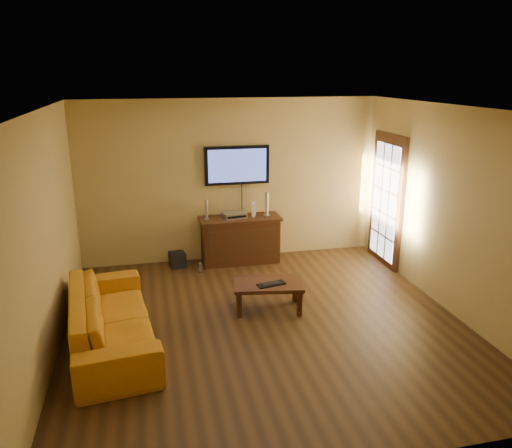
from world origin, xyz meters
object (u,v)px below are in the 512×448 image
object	(u,v)px
coffee_table	(268,286)
game_console	(254,209)
subwoofer	(177,260)
keyboard	(271,284)
television	(237,165)
av_receiver	(234,215)
bottle	(200,267)
sofa	(111,310)
speaker_right	(267,205)
media_console	(240,240)
speaker_left	(207,210)

from	to	relation	value
coffee_table	game_console	bearing A→B (deg)	83.34
subwoofer	keyboard	world-z (taller)	keyboard
television	coffee_table	bearing A→B (deg)	-89.34
television	av_receiver	distance (m)	0.82
game_console	bottle	distance (m)	1.32
sofa	television	bearing A→B (deg)	-44.99
speaker_right	av_receiver	xyz separation A→B (m)	(-0.55, 0.00, -0.14)
media_console	coffee_table	xyz separation A→B (m)	(0.02, -1.84, -0.06)
coffee_table	keyboard	xyz separation A→B (m)	(0.02, -0.08, 0.07)
television	game_console	world-z (taller)	television
speaker_right	av_receiver	distance (m)	0.57
media_console	bottle	bearing A→B (deg)	-155.36
coffee_table	bottle	xyz separation A→B (m)	(-0.75, 1.51, -0.25)
subwoofer	keyboard	bearing A→B (deg)	-69.43
media_console	speaker_left	xyz separation A→B (m)	(-0.55, 0.03, 0.54)
speaker_right	television	bearing A→B (deg)	157.41
keyboard	bottle	bearing A→B (deg)	115.86
media_console	game_console	bearing A→B (deg)	8.81
subwoofer	game_console	bearing A→B (deg)	-7.65
keyboard	game_console	bearing A→B (deg)	84.27
television	speaker_right	distance (m)	0.82
television	speaker_left	distance (m)	0.90
subwoofer	bottle	size ratio (longest dim) A/B	1.35
speaker_left	subwoofer	distance (m)	0.96
television	bottle	world-z (taller)	television
speaker_left	subwoofer	bearing A→B (deg)	-176.78
media_console	coffee_table	distance (m)	1.84
speaker_right	bottle	world-z (taller)	speaker_right
game_console	keyboard	distance (m)	2.03
television	speaker_left	bearing A→B (deg)	-160.81
av_receiver	keyboard	size ratio (longest dim) A/B	0.92
speaker_right	keyboard	distance (m)	2.07
media_console	sofa	world-z (taller)	sofa
media_console	subwoofer	world-z (taller)	media_console
bottle	subwoofer	bearing A→B (deg)	135.84
speaker_right	keyboard	world-z (taller)	speaker_right
av_receiver	subwoofer	size ratio (longest dim) A/B	1.50
speaker_right	keyboard	size ratio (longest dim) A/B	0.99
speaker_left	bottle	world-z (taller)	speaker_left
subwoofer	keyboard	size ratio (longest dim) A/B	0.61
game_console	keyboard	bearing A→B (deg)	-76.33
av_receiver	keyboard	xyz separation A→B (m)	(0.14, -1.95, -0.42)
television	keyboard	world-z (taller)	television
television	bottle	bearing A→B (deg)	-142.85
media_console	sofa	size ratio (longest dim) A/B	0.59
sofa	keyboard	size ratio (longest dim) A/B	5.65
media_console	speaker_right	size ratio (longest dim) A/B	3.40
keyboard	sofa	bearing A→B (deg)	-169.53
television	sofa	distance (m)	3.41
av_receiver	coffee_table	bearing A→B (deg)	-94.80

